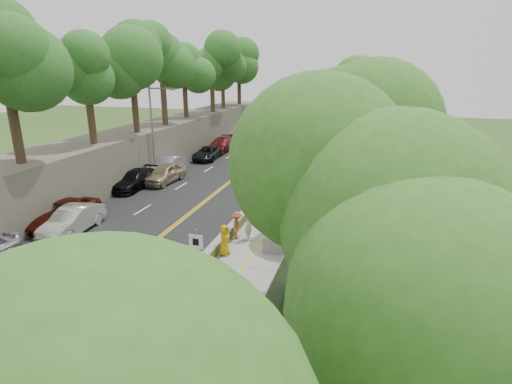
{
  "coord_description": "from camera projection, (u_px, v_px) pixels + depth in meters",
  "views": [
    {
      "loc": [
        7.72,
        -17.06,
        9.64
      ],
      "look_at": [
        0.5,
        8.0,
        1.4
      ],
      "focal_mm": 28.0,
      "sensor_mm": 36.0,
      "label": 1
    }
  ],
  "objects": [
    {
      "name": "painter_3",
      "position": [
        237.0,
        225.0,
        23.05
      ],
      "size": [
        0.69,
        1.1,
        1.63
      ],
      "primitive_type": "imported",
      "rotation": [
        0.0,
        0.0,
        1.65
      ],
      "color": "#9B542B",
      "rests_on": "sidewalk"
    },
    {
      "name": "car_6",
      "position": [
        207.0,
        153.0,
        42.86
      ],
      "size": [
        2.63,
        5.02,
        1.35
      ],
      "primitive_type": "imported",
      "rotation": [
        0.0,
        0.0,
        0.08
      ],
      "color": "black",
      "rests_on": "road"
    },
    {
      "name": "painter_1",
      "position": [
        249.0,
        225.0,
        22.86
      ],
      "size": [
        0.6,
        0.76,
        1.82
      ],
      "primitive_type": "imported",
      "rotation": [
        0.0,
        0.0,
        1.85
      ],
      "color": "beige",
      "rests_on": "sidewalk"
    },
    {
      "name": "chainlink_fence",
      "position": [
        328.0,
        176.0,
        32.79
      ],
      "size": [
        0.04,
        66.0,
        2.0
      ],
      "primitive_type": "cube",
      "color": "slate",
      "rests_on": "ground"
    },
    {
      "name": "trees_embankment",
      "position": [
        129.0,
        56.0,
        34.59
      ],
      "size": [
        6.4,
        66.0,
        13.0
      ],
      "primitive_type": null,
      "color": "#36782A",
      "rests_on": "rock_embankment"
    },
    {
      "name": "car_8",
      "position": [
        237.0,
        132.0,
        56.68
      ],
      "size": [
        1.85,
        4.18,
        1.4
      ],
      "primitive_type": "imported",
      "rotation": [
        0.0,
        0.0,
        -0.05
      ],
      "color": "white",
      "rests_on": "road"
    },
    {
      "name": "car_3",
      "position": [
        134.0,
        180.0,
        32.63
      ],
      "size": [
        2.1,
        5.14,
        1.49
      ],
      "primitive_type": "imported",
      "rotation": [
        0.0,
        0.0,
        -0.0
      ],
      "color": "black",
      "rests_on": "road"
    },
    {
      "name": "signpost",
      "position": [
        197.0,
        255.0,
        16.94
      ],
      "size": [
        0.62,
        0.09,
        3.1
      ],
      "color": "gray",
      "rests_on": "sidewalk"
    },
    {
      "name": "trees_fenceside",
      "position": [
        363.0,
        102.0,
        30.36
      ],
      "size": [
        7.0,
        66.0,
        14.0
      ],
      "primitive_type": null,
      "color": "#44832B",
      "rests_on": "ground"
    },
    {
      "name": "painter_2",
      "position": [
        277.0,
        189.0,
        29.38
      ],
      "size": [
        0.82,
        1.0,
        1.92
      ],
      "primitive_type": "imported",
      "rotation": [
        0.0,
        0.0,
        1.46
      ],
      "color": "black",
      "rests_on": "sidewalk"
    },
    {
      "name": "ground",
      "position": [
        204.0,
        262.0,
        20.57
      ],
      "size": [
        140.0,
        140.0,
        0.0
      ],
      "primitive_type": "plane",
      "color": "#33511E",
      "rests_on": "ground"
    },
    {
      "name": "streetlight",
      "position": [
        154.0,
        126.0,
        34.77
      ],
      "size": [
        2.52,
        0.22,
        8.0
      ],
      "color": "gray",
      "rests_on": "ground"
    },
    {
      "name": "person_far",
      "position": [
        329.0,
        159.0,
        39.09
      ],
      "size": [
        1.2,
        0.81,
        1.89
      ],
      "primitive_type": "imported",
      "rotation": [
        0.0,
        0.0,
        2.79
      ],
      "color": "black",
      "rests_on": "sidewalk"
    },
    {
      "name": "car_5",
      "position": [
        168.0,
        165.0,
        37.13
      ],
      "size": [
        1.88,
        4.81,
        1.56
      ],
      "primitive_type": "imported",
      "rotation": [
        0.0,
        0.0,
        -0.05
      ],
      "color": "#ADB1B5",
      "rests_on": "road"
    },
    {
      "name": "car_7",
      "position": [
        221.0,
        145.0,
        46.72
      ],
      "size": [
        2.45,
        5.62,
        1.61
      ],
      "primitive_type": "imported",
      "rotation": [
        0.0,
        0.0,
        -0.04
      ],
      "color": "maroon",
      "rests_on": "road"
    },
    {
      "name": "concrete_block",
      "position": [
        276.0,
        243.0,
        21.61
      ],
      "size": [
        1.38,
        1.09,
        0.86
      ],
      "primitive_type": "cube",
      "rotation": [
        0.0,
        0.0,
        0.1
      ],
      "color": "gray",
      "rests_on": "sidewalk"
    },
    {
      "name": "car_2",
      "position": [
        63.0,
        213.0,
        25.22
      ],
      "size": [
        2.62,
        5.38,
        1.47
      ],
      "primitive_type": "imported",
      "rotation": [
        0.0,
        0.0,
        0.03
      ],
      "color": "#55160E",
      "rests_on": "road"
    },
    {
      "name": "construction_barrel",
      "position": [
        328.0,
        172.0,
        36.15
      ],
      "size": [
        0.49,
        0.49,
        0.81
      ],
      "primitive_type": "cylinder",
      "color": "#D86A04",
      "rests_on": "sidewalk"
    },
    {
      "name": "painter_0",
      "position": [
        225.0,
        240.0,
        21.01
      ],
      "size": [
        0.64,
        0.89,
        1.68
      ],
      "primitive_type": "imported",
      "rotation": [
        0.0,
        0.0,
        1.44
      ],
      "color": "#C8A00D",
      "rests_on": "sidewalk"
    },
    {
      "name": "jersey_barrier",
      "position": [
        276.0,
        180.0,
        34.16
      ],
      "size": [
        0.42,
        66.0,
        0.6
      ],
      "primitive_type": "cube",
      "color": "#C9D736",
      "rests_on": "ground"
    },
    {
      "name": "road",
      "position": [
        214.0,
        179.0,
        35.74
      ],
      "size": [
        11.2,
        66.0,
        0.04
      ],
      "primitive_type": "cube",
      "color": "black",
      "rests_on": "ground"
    },
    {
      "name": "sidewalk",
      "position": [
        302.0,
        186.0,
        33.64
      ],
      "size": [
        4.2,
        66.0,
        0.05
      ],
      "primitive_type": "cube",
      "color": "gray",
      "rests_on": "ground"
    },
    {
      "name": "car_1",
      "position": [
        72.0,
        220.0,
        23.91
      ],
      "size": [
        1.99,
        4.82,
        1.55
      ],
      "primitive_type": "imported",
      "rotation": [
        0.0,
        0.0,
        0.08
      ],
      "color": "silver",
      "rests_on": "road"
    },
    {
      "name": "car_4",
      "position": [
        165.0,
        173.0,
        34.27
      ],
      "size": [
        2.33,
        4.91,
        1.62
      ],
      "primitive_type": "imported",
      "rotation": [
        0.0,
        0.0,
        -0.09
      ],
      "color": "#C3AF8B",
      "rests_on": "road"
    },
    {
      "name": "rock_embankment",
      "position": [
        133.0,
        152.0,
        37.28
      ],
      "size": [
        5.0,
        66.0,
        4.0
      ],
      "primitive_type": "cube",
      "color": "#595147",
      "rests_on": "ground"
    }
  ]
}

